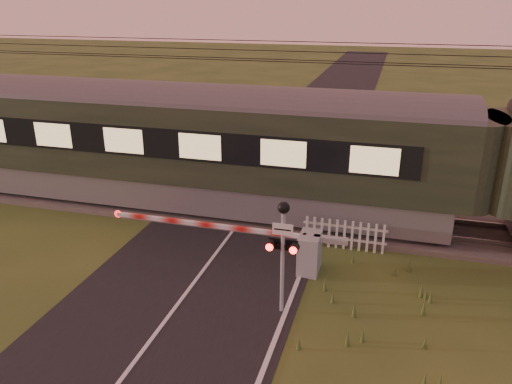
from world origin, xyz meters
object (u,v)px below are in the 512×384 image
(train, at_px, (489,169))
(picket_fence, at_px, (344,235))
(boom_gate, at_px, (298,249))
(crossing_signal, at_px, (283,238))

(train, bearing_deg, picket_fence, -155.36)
(picket_fence, bearing_deg, train, 24.64)
(boom_gate, bearing_deg, picket_fence, 55.30)
(train, distance_m, crossing_signal, 7.77)
(train, distance_m, picket_fence, 4.94)
(boom_gate, distance_m, crossing_signal, 2.57)
(crossing_signal, relative_size, picket_fence, 1.14)
(train, relative_size, crossing_signal, 15.47)
(crossing_signal, height_order, picket_fence, crossing_signal)
(boom_gate, bearing_deg, train, 33.95)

